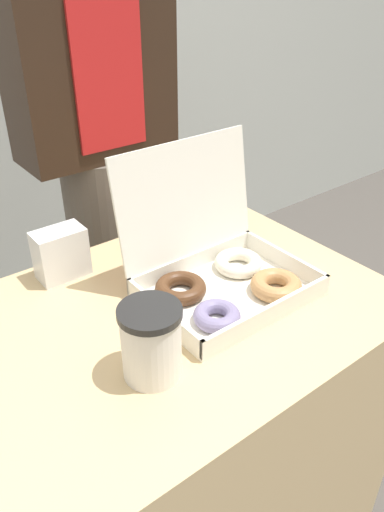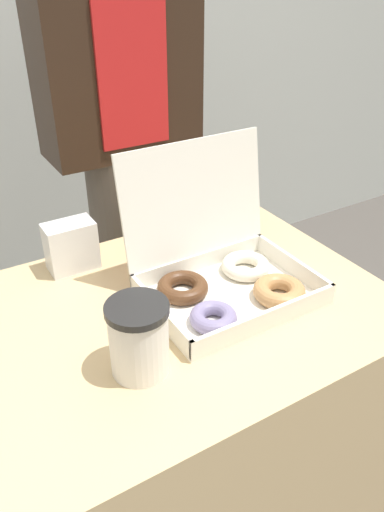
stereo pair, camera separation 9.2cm
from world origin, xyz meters
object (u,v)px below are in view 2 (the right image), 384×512
Objects in this scene: donut_box at (225,273)px; napkin_holder at (71,246)px; coffee_cup at (139,338)px; person_customer at (123,148)px.

donut_box reaches higher than napkin_holder.
coffee_cup is at bearing -155.21° from donut_box.
coffee_cup is 1.20× the size of napkin_holder.
person_customer reaches higher than donut_box.
coffee_cup is 0.36m from napkin_holder.
coffee_cup reaches higher than napkin_holder.
coffee_cup is at bearing -112.68° from person_customer.
person_customer reaches higher than napkin_holder.
donut_box is 0.58m from person_customer.
coffee_cup is 0.08× the size of person_customer.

